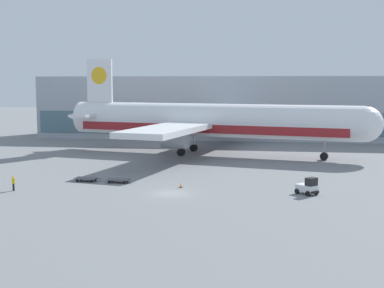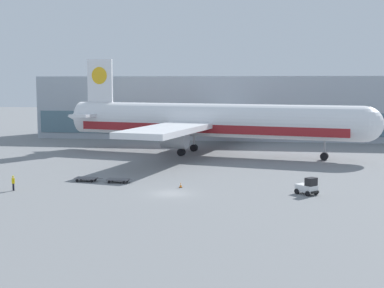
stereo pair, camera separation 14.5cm
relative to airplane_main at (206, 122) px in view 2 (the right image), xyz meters
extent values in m
plane|color=slate|center=(0.17, -33.86, -5.84)|extent=(400.00, 400.00, 0.00)
cube|color=#9EA8B2|center=(3.67, 30.79, 1.16)|extent=(90.00, 18.00, 14.00)
cube|color=slate|center=(3.67, 21.69, -1.99)|extent=(88.20, 0.20, 4.90)
cylinder|color=white|center=(0.78, -0.16, 0.26)|extent=(52.08, 16.39, 5.80)
cube|color=maroon|center=(0.78, -0.16, -1.04)|extent=(47.98, 15.42, 1.45)
sphere|color=white|center=(26.22, -5.52, 0.26)|extent=(5.68, 5.68, 5.68)
cone|color=white|center=(-24.67, 5.19, 0.26)|extent=(7.38, 6.71, 5.51)
cube|color=white|center=(-20.60, 4.34, 7.16)|extent=(5.18, 1.50, 8.00)
cylinder|color=yellow|center=(-20.60, 4.34, 8.12)|extent=(3.24, 1.20, 3.20)
cube|color=white|center=(-21.61, 4.55, 0.84)|extent=(6.20, 13.46, 0.50)
cube|color=white|center=(-1.77, 0.37, -0.46)|extent=(17.72, 48.62, 0.90)
cylinder|color=#9EA0A5|center=(-3.85, -9.49, -2.26)|extent=(4.69, 3.61, 2.80)
cylinder|color=#9EA0A5|center=(0.31, 10.24, -2.26)|extent=(4.69, 3.61, 2.80)
cylinder|color=#9EA0A5|center=(20.11, -4.23, -3.19)|extent=(0.36, 0.36, 4.00)
cylinder|color=black|center=(20.11, -4.23, -5.19)|extent=(1.46, 1.15, 1.30)
cylinder|color=#9EA0A5|center=(-3.95, -2.44, -3.19)|extent=(0.36, 0.36, 4.00)
cylinder|color=black|center=(-3.95, -2.44, -5.19)|extent=(1.46, 1.15, 1.30)
cylinder|color=#9EA0A5|center=(-2.64, 3.83, -3.19)|extent=(0.36, 0.36, 4.00)
cylinder|color=black|center=(-2.64, 3.83, -5.19)|extent=(1.46, 1.15, 1.30)
cube|color=silver|center=(15.53, -31.94, -5.14)|extent=(2.63, 2.60, 0.80)
cube|color=black|center=(16.00, -32.39, -4.29)|extent=(1.51, 1.52, 0.90)
cube|color=black|center=(16.42, -32.79, -5.42)|extent=(0.99, 1.02, 0.24)
cylinder|color=black|center=(16.60, -31.99, -5.54)|extent=(0.60, 0.59, 0.60)
cylinder|color=black|center=(15.63, -33.00, -5.54)|extent=(0.60, 0.59, 0.60)
cylinder|color=black|center=(15.43, -30.88, -5.54)|extent=(0.60, 0.59, 0.60)
cylinder|color=black|center=(14.46, -31.88, -5.54)|extent=(0.60, 0.59, 0.60)
cube|color=#56565B|center=(-12.08, -27.97, -5.42)|extent=(2.85, 1.60, 0.12)
cube|color=#56565B|center=(-10.23, -28.04, -5.42)|extent=(0.90, 0.11, 0.08)
cylinder|color=black|center=(-11.08, -27.37, -5.66)|extent=(0.36, 0.16, 0.36)
cylinder|color=black|center=(-11.12, -28.65, -5.66)|extent=(0.36, 0.16, 0.36)
cylinder|color=black|center=(-13.04, -27.30, -5.66)|extent=(0.36, 0.16, 0.36)
cylinder|color=black|center=(-13.08, -28.58, -5.66)|extent=(0.36, 0.16, 0.36)
cube|color=#56565B|center=(-7.74, -28.25, -5.42)|extent=(2.85, 1.60, 0.12)
cube|color=#56565B|center=(-5.89, -28.31, -5.42)|extent=(0.90, 0.11, 0.08)
cylinder|color=black|center=(-6.74, -27.64, -5.66)|extent=(0.36, 0.16, 0.36)
cylinder|color=black|center=(-6.78, -28.92, -5.66)|extent=(0.36, 0.16, 0.36)
cylinder|color=black|center=(-8.69, -27.57, -5.66)|extent=(0.36, 0.16, 0.36)
cylinder|color=black|center=(-8.74, -28.85, -5.66)|extent=(0.36, 0.16, 0.36)
cylinder|color=black|center=(-18.42, -35.05, -5.41)|extent=(0.14, 0.14, 0.86)
cylinder|color=black|center=(-18.58, -34.93, -5.41)|extent=(0.14, 0.14, 0.86)
cube|color=yellow|center=(-18.50, -34.99, -4.65)|extent=(0.42, 0.39, 0.65)
cylinder|color=yellow|center=(-18.30, -35.13, -4.62)|extent=(0.09, 0.09, 0.58)
cylinder|color=yellow|center=(-18.69, -34.85, -4.62)|extent=(0.09, 0.09, 0.58)
sphere|color=#DBB28E|center=(-18.50, -34.99, -4.21)|extent=(0.23, 0.23, 0.23)
sphere|color=yellow|center=(-18.50, -34.99, -4.15)|extent=(0.22, 0.22, 0.22)
cube|color=black|center=(0.68, -30.25, -5.82)|extent=(0.40, 0.40, 0.04)
cone|color=orange|center=(0.68, -30.25, -5.50)|extent=(0.32, 0.32, 0.59)
cylinder|color=white|center=(0.68, -30.25, -5.47)|extent=(0.19, 0.19, 0.08)
camera|label=1|loc=(11.31, -93.09, 6.87)|focal=50.00mm
camera|label=2|loc=(11.45, -93.07, 6.87)|focal=50.00mm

